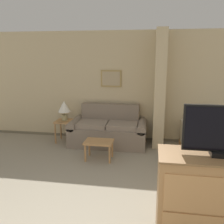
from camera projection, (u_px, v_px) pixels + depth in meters
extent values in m
cube|color=#CCB78E|center=(119.00, 87.00, 6.02)|extent=(7.74, 0.12, 2.60)
cube|color=#70644E|center=(118.00, 137.00, 6.23)|extent=(7.74, 0.02, 0.06)
cube|color=tan|center=(111.00, 79.00, 5.93)|extent=(0.49, 0.02, 0.40)
cube|color=tan|center=(111.00, 79.00, 5.92)|extent=(0.42, 0.01, 0.33)
cube|color=#CCB78E|center=(160.00, 89.00, 5.53)|extent=(0.24, 0.57, 2.60)
cube|color=gray|center=(108.00, 135.00, 5.79)|extent=(1.37, 0.84, 0.45)
cube|color=gray|center=(110.00, 113.00, 5.99)|extent=(1.37, 0.20, 0.46)
cube|color=gray|center=(76.00, 134.00, 5.91)|extent=(0.18, 0.84, 0.45)
cylinder|color=gray|center=(75.00, 123.00, 5.85)|extent=(0.20, 0.84, 0.20)
cube|color=gray|center=(142.00, 137.00, 5.67)|extent=(0.18, 0.84, 0.45)
cylinder|color=gray|center=(142.00, 126.00, 5.61)|extent=(0.20, 0.84, 0.20)
cube|color=gray|center=(93.00, 124.00, 5.73)|extent=(0.67, 0.60, 0.10)
cube|color=gray|center=(123.00, 125.00, 5.63)|extent=(0.67, 0.60, 0.10)
cube|color=#B27F4C|center=(99.00, 142.00, 4.93)|extent=(0.56, 0.40, 0.04)
cylinder|color=#B27F4C|center=(85.00, 153.00, 4.86)|extent=(0.04, 0.04, 0.35)
cylinder|color=#B27F4C|center=(110.00, 155.00, 4.78)|extent=(0.04, 0.04, 0.35)
cylinder|color=#B27F4C|center=(89.00, 147.00, 5.17)|extent=(0.04, 0.04, 0.35)
cylinder|color=#B27F4C|center=(112.00, 149.00, 5.09)|extent=(0.04, 0.04, 0.35)
cube|color=#B27F4C|center=(65.00, 121.00, 5.94)|extent=(0.42, 0.42, 0.04)
cylinder|color=#B27F4C|center=(55.00, 134.00, 5.85)|extent=(0.04, 0.04, 0.49)
cylinder|color=#B27F4C|center=(70.00, 134.00, 5.79)|extent=(0.04, 0.04, 0.49)
cylinder|color=#B27F4C|center=(61.00, 129.00, 6.20)|extent=(0.04, 0.04, 0.49)
cylinder|color=#B27F4C|center=(75.00, 130.00, 6.14)|extent=(0.04, 0.04, 0.49)
cylinder|color=tan|center=(65.00, 117.00, 5.92)|extent=(0.14, 0.14, 0.15)
cylinder|color=tan|center=(64.00, 113.00, 5.89)|extent=(0.02, 0.02, 0.07)
cone|color=white|center=(64.00, 106.00, 5.86)|extent=(0.30, 0.30, 0.26)
cube|color=#B27F4C|center=(217.00, 201.00, 2.70)|extent=(1.28, 0.50, 1.00)
cube|color=brown|center=(222.00, 157.00, 2.58)|extent=(1.30, 0.52, 0.02)
cube|color=black|center=(222.00, 154.00, 2.57)|extent=(0.24, 0.16, 0.05)
cube|color=white|center=(218.00, 125.00, 5.49)|extent=(1.41, 0.36, 0.10)
cube|color=#232D4C|center=(214.00, 122.00, 4.93)|extent=(0.32, 0.23, 0.33)
cube|color=#232D4C|center=(215.00, 127.00, 4.82)|extent=(0.24, 0.03, 0.14)
ellipsoid|color=#232D4C|center=(215.00, 114.00, 4.90)|extent=(0.30, 0.22, 0.08)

